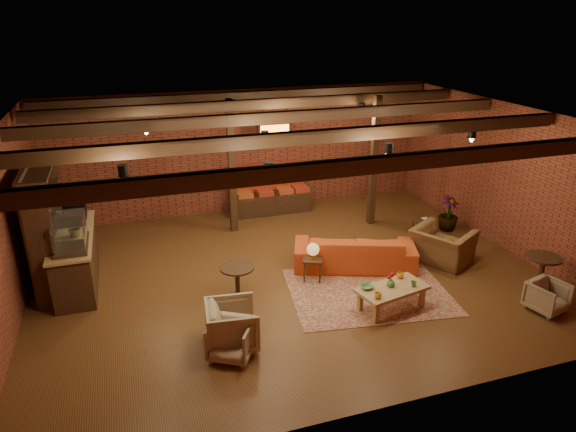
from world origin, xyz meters
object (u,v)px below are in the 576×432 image
object	(u,v)px
coffee_table	(391,290)
round_table_left	(237,277)
armchair_b	(231,338)
plant_tall	(453,180)
armchair_far	(548,295)
side_table_lamp	(313,252)
side_table_book	(423,221)
sofa	(354,251)
round_table_right	(542,268)
armchair_a	(232,323)
armchair_right	(443,240)

from	to	relation	value
coffee_table	round_table_left	distance (m)	2.81
armchair_b	plant_tall	world-z (taller)	plant_tall
armchair_far	round_table_left	bearing A→B (deg)	143.49
side_table_lamp	side_table_book	world-z (taller)	side_table_lamp
round_table_left	armchair_b	size ratio (longest dim) A/B	1.00
sofa	armchair_far	xyz separation A→B (m)	(2.56, -2.63, -0.06)
armchair_far	coffee_table	bearing A→B (deg)	146.72
sofa	round_table_left	world-z (taller)	sofa
coffee_table	side_table_lamp	world-z (taller)	side_table_lamp
sofa	coffee_table	distance (m)	1.72
round_table_left	armchair_far	distance (m)	5.60
sofa	round_table_right	distance (m)	3.58
coffee_table	armchair_b	bearing A→B (deg)	-171.39
sofa	coffee_table	xyz separation A→B (m)	(-0.08, -1.72, 0.02)
armchair_far	side_table_lamp	bearing A→B (deg)	132.32
side_table_lamp	round_table_left	bearing A→B (deg)	-170.97
side_table_lamp	round_table_right	distance (m)	4.35
armchair_a	armchair_b	bearing A→B (deg)	170.46
armchair_right	plant_tall	world-z (taller)	plant_tall
round_table_left	armchair_right	distance (m)	4.49
side_table_book	round_table_right	xyz separation A→B (m)	(0.74, -2.95, 0.09)
armchair_right	plant_tall	size ratio (longest dim) A/B	0.45
armchair_a	armchair_right	distance (m)	5.13
round_table_right	plant_tall	distance (m)	3.23
armchair_b	round_table_right	bearing A→B (deg)	31.65
armchair_a	plant_tall	size ratio (longest dim) A/B	0.32
sofa	armchair_right	size ratio (longest dim) A/B	2.17
sofa	plant_tall	xyz separation A→B (m)	(3.02, 1.08, 0.92)
sofa	armchair_b	bearing A→B (deg)	55.48
sofa	round_table_right	xyz separation A→B (m)	(2.93, -2.05, 0.13)
side_table_book	plant_tall	world-z (taller)	plant_tall
side_table_lamp	armchair_far	xyz separation A→B (m)	(3.59, -2.37, -0.30)
armchair_right	armchair_far	distance (m)	2.37
armchair_right	side_table_book	size ratio (longest dim) A/B	2.30
side_table_lamp	armchair_right	xyz separation A→B (m)	(2.90, -0.11, -0.10)
coffee_table	side_table_lamp	xyz separation A→B (m)	(-0.95, 1.46, 0.22)
round_table_left	round_table_right	size ratio (longest dim) A/B	0.89
armchair_a	plant_tall	world-z (taller)	plant_tall
side_table_lamp	round_table_left	size ratio (longest dim) A/B	1.20
side_table_lamp	armchair_a	size ratio (longest dim) A/B	0.97
side_table_book	round_table_left	bearing A→B (deg)	-163.58
armchair_far	side_table_book	bearing A→B (deg)	81.71
armchair_b	side_table_book	distance (m)	6.12
armchair_a	round_table_right	bearing A→B (deg)	-84.90
armchair_right	plant_tall	bearing A→B (deg)	-67.78
armchair_right	armchair_far	xyz separation A→B (m)	(0.69, -2.26, -0.20)
round_table_right	side_table_lamp	bearing A→B (deg)	155.71
armchair_a	plant_tall	distance (m)	6.79
round_table_left	side_table_book	size ratio (longest dim) A/B	1.32
coffee_table	side_table_lamp	size ratio (longest dim) A/B	1.73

